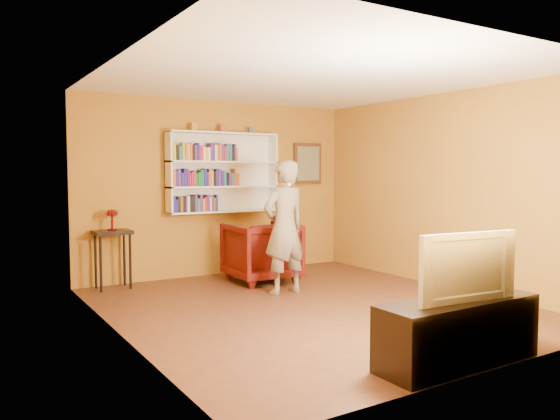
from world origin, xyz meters
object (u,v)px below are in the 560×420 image
object	(u,v)px
armchair	(261,252)
tv_cabinet	(458,332)
console_table	(112,240)
television	(460,266)
ruby_lustre	(112,215)
person	(284,227)
bookshelf	(222,173)

from	to	relation	value
armchair	tv_cabinet	xyz separation A→B (m)	(-0.33, -3.88, -0.16)
console_table	tv_cabinet	bearing A→B (deg)	-69.65
console_table	television	bearing A→B (deg)	-69.65
tv_cabinet	television	bearing A→B (deg)	0.00
tv_cabinet	television	xyz separation A→B (m)	(0.00, 0.00, 0.56)
armchair	tv_cabinet	world-z (taller)	armchair
tv_cabinet	armchair	bearing A→B (deg)	85.16
ruby_lustre	television	bearing A→B (deg)	-69.65
person	tv_cabinet	world-z (taller)	person
person	television	bearing A→B (deg)	81.36
television	tv_cabinet	bearing A→B (deg)	0.00
bookshelf	television	xyz separation A→B (m)	(-0.07, -4.66, -0.76)
tv_cabinet	person	bearing A→B (deg)	86.57
tv_cabinet	console_table	bearing A→B (deg)	110.35
bookshelf	tv_cabinet	world-z (taller)	bookshelf
bookshelf	tv_cabinet	distance (m)	4.84
armchair	television	size ratio (longest dim) A/B	0.97
bookshelf	tv_cabinet	size ratio (longest dim) A/B	1.18
armchair	person	world-z (taller)	person
console_table	tv_cabinet	distance (m)	4.82
armchair	tv_cabinet	distance (m)	3.90
bookshelf	ruby_lustre	distance (m)	1.84
ruby_lustre	armchair	size ratio (longest dim) A/B	0.30
ruby_lustre	tv_cabinet	xyz separation A→B (m)	(1.67, -4.50, -0.74)
bookshelf	console_table	size ratio (longest dim) A/B	2.22
ruby_lustre	bookshelf	bearing A→B (deg)	5.24
armchair	person	distance (m)	0.99
bookshelf	armchair	xyz separation A→B (m)	(0.26, -0.78, -1.16)
person	television	world-z (taller)	person
bookshelf	armchair	distance (m)	1.42
bookshelf	person	xyz separation A→B (m)	(0.11, -1.65, -0.72)
ruby_lustre	person	world-z (taller)	person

